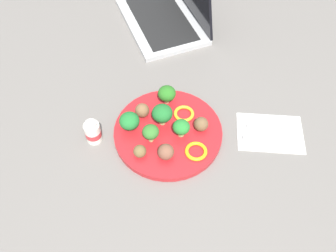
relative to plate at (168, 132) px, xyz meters
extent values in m
plane|color=slate|center=(0.00, 0.00, -0.01)|extent=(4.00, 4.00, 0.00)
cylinder|color=red|center=(0.00, 0.00, 0.00)|extent=(0.28, 0.28, 0.02)
cylinder|color=#A5BE81|center=(-0.01, 0.10, 0.02)|extent=(0.01, 0.01, 0.02)
ellipsoid|color=#296D20|center=(-0.01, 0.10, 0.04)|extent=(0.05, 0.05, 0.04)
cylinder|color=#A5C570|center=(-0.04, -0.03, 0.02)|extent=(0.01, 0.01, 0.02)
ellipsoid|color=#336F2A|center=(-0.04, -0.03, 0.04)|extent=(0.04, 0.04, 0.03)
cylinder|color=#AAC766|center=(-0.10, 0.00, 0.01)|extent=(0.01, 0.01, 0.01)
ellipsoid|color=#21712F|center=(-0.10, 0.00, 0.04)|extent=(0.05, 0.05, 0.04)
cylinder|color=#A4C46F|center=(-0.02, 0.02, 0.02)|extent=(0.02, 0.02, 0.02)
ellipsoid|color=#1F682B|center=(-0.02, 0.02, 0.05)|extent=(0.05, 0.05, 0.04)
cylinder|color=#8EC36A|center=(0.03, -0.01, 0.02)|extent=(0.02, 0.02, 0.02)
ellipsoid|color=#277B2F|center=(0.03, -0.01, 0.04)|extent=(0.04, 0.04, 0.03)
sphere|color=brown|center=(0.08, 0.01, 0.03)|extent=(0.04, 0.04, 0.04)
sphere|color=brown|center=(0.00, -0.08, 0.03)|extent=(0.04, 0.04, 0.04)
sphere|color=brown|center=(-0.07, 0.05, 0.03)|extent=(0.04, 0.04, 0.04)
sphere|color=brown|center=(-0.06, -0.08, 0.02)|extent=(0.03, 0.03, 0.03)
torus|color=yellow|center=(0.07, -0.06, 0.01)|extent=(0.06, 0.06, 0.01)
torus|color=yellow|center=(0.04, 0.05, 0.01)|extent=(0.07, 0.07, 0.01)
cube|color=white|center=(0.27, 0.02, -0.01)|extent=(0.17, 0.12, 0.01)
cube|color=silver|center=(0.25, 0.04, 0.00)|extent=(0.09, 0.02, 0.01)
cube|color=silver|center=(0.31, 0.04, 0.00)|extent=(0.03, 0.02, 0.01)
cube|color=silver|center=(0.24, 0.00, 0.00)|extent=(0.09, 0.02, 0.01)
cube|color=silver|center=(0.31, 0.01, 0.00)|extent=(0.06, 0.02, 0.01)
cylinder|color=white|center=(-0.19, -0.03, 0.02)|extent=(0.04, 0.04, 0.06)
cylinder|color=red|center=(-0.19, -0.03, 0.02)|extent=(0.04, 0.04, 0.02)
cylinder|color=silver|center=(-0.19, -0.03, 0.06)|extent=(0.03, 0.03, 0.01)
cube|color=#B9B9B9|center=(-0.05, 0.45, 0.00)|extent=(0.34, 0.38, 0.02)
cube|color=black|center=(-0.05, 0.45, 0.01)|extent=(0.26, 0.32, 0.00)
camera|label=1|loc=(0.04, -0.55, 0.78)|focal=39.57mm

